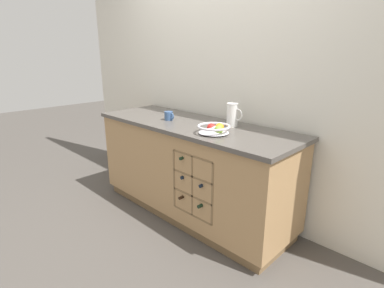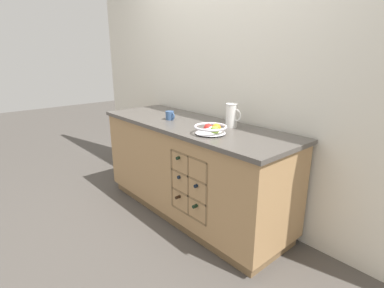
% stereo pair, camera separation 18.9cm
% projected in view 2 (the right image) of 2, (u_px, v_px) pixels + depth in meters
% --- Properties ---
extents(ground_plane, '(14.00, 14.00, 0.00)m').
position_uv_depth(ground_plane, '(192.00, 212.00, 2.95)').
color(ground_plane, '#4C4742').
extents(back_wall, '(4.40, 0.06, 2.55)m').
position_uv_depth(back_wall, '(223.00, 78.00, 2.82)').
color(back_wall, silver).
rests_on(back_wall, ground_plane).
extents(kitchen_island, '(2.01, 0.71, 0.90)m').
position_uv_depth(kitchen_island, '(192.00, 169.00, 2.82)').
color(kitchen_island, brown).
rests_on(kitchen_island, ground_plane).
extents(fruit_bowl, '(0.26, 0.26, 0.08)m').
position_uv_depth(fruit_bowl, '(211.00, 129.00, 2.32)').
color(fruit_bowl, silver).
rests_on(fruit_bowl, kitchen_island).
extents(white_pitcher, '(0.15, 0.10, 0.20)m').
position_uv_depth(white_pitcher, '(232.00, 115.00, 2.51)').
color(white_pitcher, white).
rests_on(white_pitcher, kitchen_island).
extents(ceramic_mug, '(0.11, 0.08, 0.08)m').
position_uv_depth(ceramic_mug, '(170.00, 115.00, 2.81)').
color(ceramic_mug, '#385684').
rests_on(ceramic_mug, kitchen_island).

